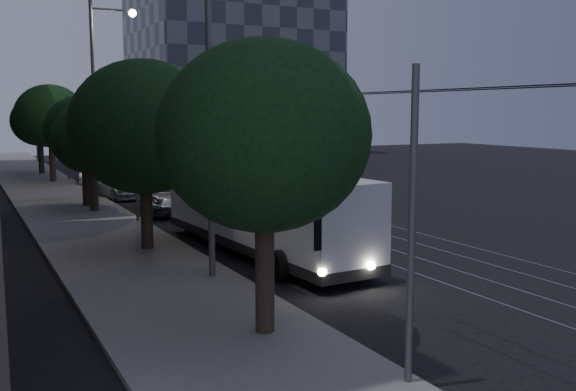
{
  "coord_description": "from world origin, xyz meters",
  "views": [
    {
      "loc": [
        -12.56,
        -19.13,
        5.18
      ],
      "look_at": [
        -1.26,
        2.69,
        1.92
      ],
      "focal_mm": 40.0,
      "sensor_mm": 36.0,
      "label": 1
    }
  ],
  "objects_px": {
    "pickup_silver": "(170,196)",
    "car_white_a": "(143,186)",
    "car_white_c": "(91,175)",
    "trolleybus": "(259,208)",
    "car_white_d": "(93,171)",
    "streetlamp_far": "(101,82)",
    "car_white_b": "(116,185)",
    "streetlamp_near": "(222,71)"
  },
  "relations": [
    {
      "from": "car_white_a",
      "to": "car_white_c",
      "type": "height_order",
      "value": "car_white_a"
    },
    {
      "from": "car_white_d",
      "to": "streetlamp_far",
      "type": "bearing_deg",
      "value": -87.8
    },
    {
      "from": "car_white_a",
      "to": "streetlamp_near",
      "type": "xyz_separation_m",
      "value": [
        -2.68,
        -20.01,
        5.68
      ]
    },
    {
      "from": "streetlamp_near",
      "to": "trolleybus",
      "type": "bearing_deg",
      "value": 49.14
    },
    {
      "from": "car_white_b",
      "to": "car_white_d",
      "type": "bearing_deg",
      "value": 72.62
    },
    {
      "from": "trolleybus",
      "to": "streetlamp_far",
      "type": "height_order",
      "value": "streetlamp_far"
    },
    {
      "from": "pickup_silver",
      "to": "car_white_a",
      "type": "relative_size",
      "value": 1.52
    },
    {
      "from": "car_white_c",
      "to": "streetlamp_near",
      "type": "distance_m",
      "value": 29.05
    },
    {
      "from": "trolleybus",
      "to": "car_white_c",
      "type": "relative_size",
      "value": 3.03
    },
    {
      "from": "car_white_a",
      "to": "trolleybus",
      "type": "bearing_deg",
      "value": -102.12
    },
    {
      "from": "pickup_silver",
      "to": "streetlamp_near",
      "type": "relative_size",
      "value": 0.56
    },
    {
      "from": "car_white_c",
      "to": "car_white_b",
      "type": "bearing_deg",
      "value": -77.08
    },
    {
      "from": "pickup_silver",
      "to": "car_white_c",
      "type": "relative_size",
      "value": 1.49
    },
    {
      "from": "pickup_silver",
      "to": "streetlamp_far",
      "type": "xyz_separation_m",
      "value": [
        -1.95,
        6.67,
        5.97
      ]
    },
    {
      "from": "car_white_b",
      "to": "streetlamp_far",
      "type": "distance_m",
      "value": 6.11
    },
    {
      "from": "pickup_silver",
      "to": "car_white_c",
      "type": "xyz_separation_m",
      "value": [
        -1.28,
        14.74,
        -0.17
      ]
    },
    {
      "from": "pickup_silver",
      "to": "car_white_a",
      "type": "distance_m",
      "value": 6.3
    },
    {
      "from": "trolleybus",
      "to": "car_white_a",
      "type": "xyz_separation_m",
      "value": [
        0.2,
        17.15,
        -0.99
      ]
    },
    {
      "from": "pickup_silver",
      "to": "streetlamp_far",
      "type": "height_order",
      "value": "streetlamp_far"
    },
    {
      "from": "pickup_silver",
      "to": "car_white_b",
      "type": "distance_m",
      "value": 6.91
    },
    {
      "from": "car_white_b",
      "to": "trolleybus",
      "type": "bearing_deg",
      "value": -100.26
    },
    {
      "from": "car_white_a",
      "to": "car_white_b",
      "type": "distance_m",
      "value": 1.57
    },
    {
      "from": "car_white_d",
      "to": "streetlamp_near",
      "type": "height_order",
      "value": "streetlamp_near"
    },
    {
      "from": "car_white_b",
      "to": "car_white_d",
      "type": "relative_size",
      "value": 1.18
    },
    {
      "from": "streetlamp_near",
      "to": "car_white_d",
      "type": "bearing_deg",
      "value": 86.8
    },
    {
      "from": "car_white_a",
      "to": "streetlamp_near",
      "type": "height_order",
      "value": "streetlamp_near"
    },
    {
      "from": "car_white_a",
      "to": "car_white_d",
      "type": "xyz_separation_m",
      "value": [
        -0.97,
        10.5,
        0.06
      ]
    },
    {
      "from": "pickup_silver",
      "to": "streetlamp_near",
      "type": "bearing_deg",
      "value": -89.25
    },
    {
      "from": "trolleybus",
      "to": "car_white_d",
      "type": "distance_m",
      "value": 27.67
    },
    {
      "from": "car_white_c",
      "to": "car_white_a",
      "type": "bearing_deg",
      "value": -67.1
    },
    {
      "from": "car_white_b",
      "to": "streetlamp_far",
      "type": "height_order",
      "value": "streetlamp_far"
    },
    {
      "from": "trolleybus",
      "to": "streetlamp_near",
      "type": "relative_size",
      "value": 1.14
    },
    {
      "from": "pickup_silver",
      "to": "car_white_a",
      "type": "bearing_deg",
      "value": 98.92
    },
    {
      "from": "pickup_silver",
      "to": "car_white_b",
      "type": "bearing_deg",
      "value": 111.48
    },
    {
      "from": "trolleybus",
      "to": "pickup_silver",
      "type": "xyz_separation_m",
      "value": [
        -0.02,
        10.85,
        -0.83
      ]
    },
    {
      "from": "car_white_b",
      "to": "car_white_d",
      "type": "height_order",
      "value": "car_white_b"
    },
    {
      "from": "car_white_c",
      "to": "car_white_d",
      "type": "height_order",
      "value": "car_white_d"
    },
    {
      "from": "pickup_silver",
      "to": "streetlamp_near",
      "type": "xyz_separation_m",
      "value": [
        -2.46,
        -13.72,
        5.52
      ]
    },
    {
      "from": "streetlamp_near",
      "to": "streetlamp_far",
      "type": "xyz_separation_m",
      "value": [
        0.51,
        20.38,
        0.45
      ]
    },
    {
      "from": "streetlamp_near",
      "to": "pickup_silver",
      "type": "bearing_deg",
      "value": 79.83
    },
    {
      "from": "car_white_a",
      "to": "car_white_d",
      "type": "relative_size",
      "value": 0.92
    },
    {
      "from": "pickup_silver",
      "to": "car_white_d",
      "type": "bearing_deg",
      "value": 103.47
    }
  ]
}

